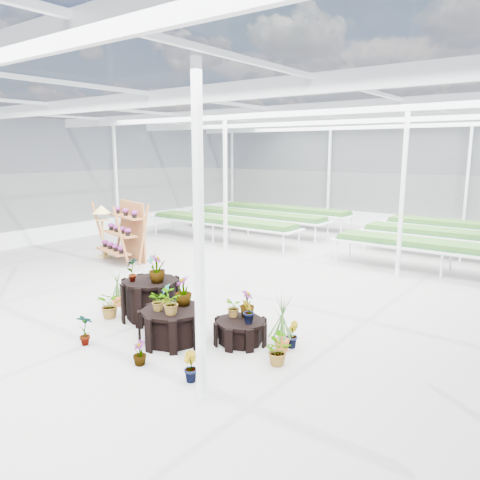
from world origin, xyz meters
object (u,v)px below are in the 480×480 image
Objects in this scene: plinth_mid at (172,326)px; bird_table at (103,232)px; shelf_rack at (121,232)px; plinth_low at (240,332)px; plinth_tall at (151,299)px.

bird_table is at bearing 152.29° from plinth_mid.
plinth_mid is 0.63× the size of shelf_rack.
shelf_rack is (-6.69, 2.79, 0.71)m from plinth_low.
bird_table is (-5.30, 2.81, 0.45)m from plinth_tall.
plinth_mid is 6.70m from shelf_rack.
plinth_tall is 5.36m from shelf_rack.
shelf_rack reaches higher than plinth_low.
plinth_tall is at bearing -177.40° from plinth_low.
plinth_mid is (1.20, -0.60, -0.10)m from plinth_tall.
plinth_mid is 7.36m from bird_table.
bird_table reaches higher than plinth_tall.
shelf_rack reaches higher than bird_table.
plinth_mid is at bearing -145.01° from plinth_low.
bird_table is at bearing -159.98° from shelf_rack.
shelf_rack is 1.08× the size of bird_table.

